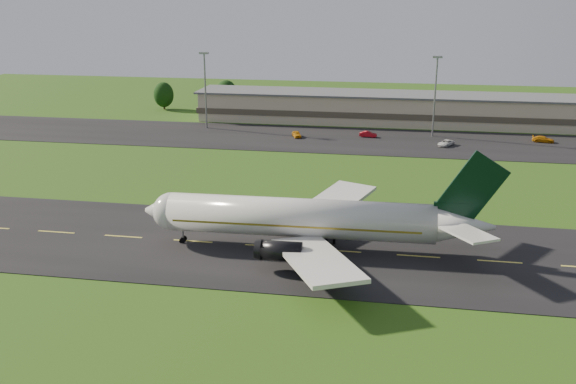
% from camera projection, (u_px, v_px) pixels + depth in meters
% --- Properties ---
extents(ground, '(360.00, 360.00, 0.00)m').
position_uv_depth(ground, '(418.00, 257.00, 90.05)').
color(ground, '#214711').
rests_on(ground, ground).
extents(taxiway, '(220.00, 30.00, 0.10)m').
position_uv_depth(taxiway, '(418.00, 256.00, 90.04)').
color(taxiway, black).
rests_on(taxiway, ground).
extents(apron, '(260.00, 30.00, 0.10)m').
position_uv_depth(apron, '(413.00, 142.00, 157.70)').
color(apron, black).
rests_on(apron, ground).
extents(airliner, '(51.27, 42.17, 15.57)m').
position_uv_depth(airliner, '(306.00, 219.00, 91.30)').
color(airliner, silver).
rests_on(airliner, ground).
extents(terminal, '(145.00, 16.00, 8.40)m').
position_uv_depth(terminal, '(436.00, 110.00, 178.19)').
color(terminal, '#B5A78A').
rests_on(terminal, ground).
extents(light_mast_west, '(2.40, 1.20, 20.35)m').
position_uv_depth(light_mast_west, '(205.00, 81.00, 170.44)').
color(light_mast_west, gray).
rests_on(light_mast_west, ground).
extents(light_mast_centre, '(2.40, 1.20, 20.35)m').
position_uv_depth(light_mast_centre, '(436.00, 87.00, 160.59)').
color(light_mast_centre, gray).
rests_on(light_mast_centre, ground).
extents(tree_line, '(198.64, 10.01, 10.13)m').
position_uv_depth(tree_line, '(518.00, 104.00, 183.04)').
color(tree_line, black).
rests_on(tree_line, ground).
extents(service_vehicle_a, '(3.21, 4.73, 1.50)m').
position_uv_depth(service_vehicle_a, '(297.00, 134.00, 163.14)').
color(service_vehicle_a, orange).
rests_on(service_vehicle_a, apron).
extents(service_vehicle_b, '(4.52, 2.01, 1.44)m').
position_uv_depth(service_vehicle_b, '(368.00, 134.00, 163.14)').
color(service_vehicle_b, '#A60B15').
rests_on(service_vehicle_b, apron).
extents(service_vehicle_c, '(4.59, 5.51, 1.40)m').
position_uv_depth(service_vehicle_c, '(446.00, 143.00, 153.97)').
color(service_vehicle_c, silver).
rests_on(service_vehicle_c, apron).
extents(service_vehicle_d, '(5.46, 2.96, 1.50)m').
position_uv_depth(service_vehicle_d, '(543.00, 139.00, 157.56)').
color(service_vehicle_d, orange).
rests_on(service_vehicle_d, apron).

